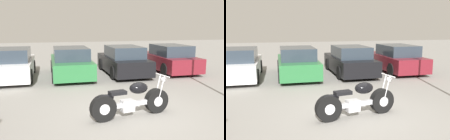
# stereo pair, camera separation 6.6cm
# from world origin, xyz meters

# --- Properties ---
(ground_plane) EXTENTS (60.00, 60.00, 0.00)m
(ground_plane) POSITION_xyz_m (0.00, 0.00, 0.00)
(ground_plane) COLOR gray
(motorcycle) EXTENTS (2.26, 0.77, 1.05)m
(motorcycle) POSITION_xyz_m (-0.12, -0.32, 0.43)
(motorcycle) COLOR black
(motorcycle) RESTS_ON ground_plane
(parked_car_white) EXTENTS (1.80, 4.17, 1.39)m
(parked_car_white) POSITION_xyz_m (-3.74, 5.51, 0.65)
(parked_car_white) COLOR white
(parked_car_white) RESTS_ON ground_plane
(parked_car_green) EXTENTS (1.80, 4.17, 1.39)m
(parked_car_green) POSITION_xyz_m (-1.16, 5.37, 0.65)
(parked_car_green) COLOR #286B38
(parked_car_green) RESTS_ON ground_plane
(parked_car_black) EXTENTS (1.80, 4.17, 1.39)m
(parked_car_black) POSITION_xyz_m (1.41, 5.41, 0.65)
(parked_car_black) COLOR black
(parked_car_black) RESTS_ON ground_plane
(parked_car_maroon) EXTENTS (1.80, 4.17, 1.39)m
(parked_car_maroon) POSITION_xyz_m (3.99, 5.59, 0.65)
(parked_car_maroon) COLOR maroon
(parked_car_maroon) RESTS_ON ground_plane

